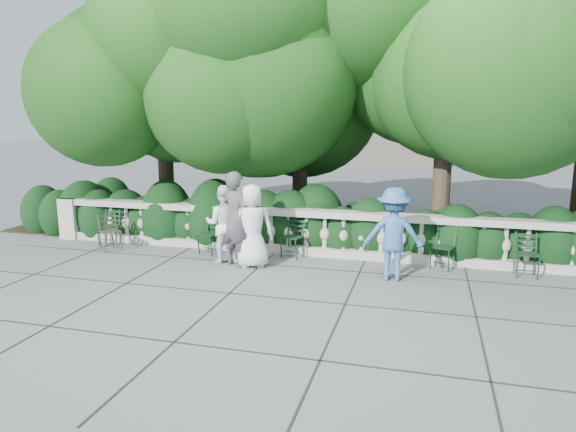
% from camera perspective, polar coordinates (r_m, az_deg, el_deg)
% --- Properties ---
extents(ground, '(90.00, 90.00, 0.00)m').
position_cam_1_polar(ground, '(9.68, -1.57, -6.93)').
color(ground, '#575A60').
rests_on(ground, ground).
extents(balustrade, '(12.00, 0.44, 1.00)m').
position_cam_1_polar(balustrade, '(11.23, 1.07, -1.81)').
color(balustrade, '#9E998E').
rests_on(balustrade, ground).
extents(shrub_hedge, '(15.00, 2.60, 1.70)m').
position_cam_1_polar(shrub_hedge, '(12.48, 2.42, -2.79)').
color(shrub_hedge, black).
rests_on(shrub_hedge, ground).
extents(tree_canopy, '(15.04, 6.52, 6.78)m').
position_cam_1_polar(tree_canopy, '(12.20, 6.05, 15.59)').
color(tree_canopy, '#3F3023').
rests_on(tree_canopy, ground).
extents(chair_a, '(0.46, 0.50, 0.84)m').
position_cam_1_polar(chair_a, '(12.68, -19.51, -3.21)').
color(chair_a, black).
rests_on(chair_a, ground).
extents(chair_c, '(0.56, 0.59, 0.84)m').
position_cam_1_polar(chair_c, '(11.36, -9.12, -4.32)').
color(chair_c, black).
rests_on(chair_c, ground).
extents(chair_d, '(0.54, 0.57, 0.84)m').
position_cam_1_polar(chair_d, '(10.94, 0.12, -4.79)').
color(chair_d, black).
rests_on(chair_d, ground).
extents(chair_e, '(0.57, 0.60, 0.84)m').
position_cam_1_polar(chair_e, '(10.56, 16.45, -5.85)').
color(chair_e, black).
rests_on(chair_e, ground).
extents(chair_f, '(0.46, 0.50, 0.84)m').
position_cam_1_polar(chair_f, '(10.61, 24.99, -6.37)').
color(chair_f, black).
rests_on(chair_f, ground).
extents(chair_weathered, '(0.65, 0.64, 0.84)m').
position_cam_1_polar(chair_weathered, '(12.12, -18.80, -3.81)').
color(chair_weathered, black).
rests_on(chair_weathered, ground).
extents(person_businessman, '(0.95, 0.78, 1.68)m').
position_cam_1_polar(person_businessman, '(10.21, -3.97, -1.11)').
color(person_businessman, silver).
rests_on(person_businessman, ground).
extents(person_woman_grey, '(0.83, 0.71, 1.93)m').
position_cam_1_polar(person_woman_grey, '(10.30, -5.83, -0.34)').
color(person_woman_grey, '#424247').
rests_on(person_woman_grey, ground).
extents(person_casual_man, '(0.88, 0.74, 1.61)m').
position_cam_1_polar(person_casual_man, '(10.64, -7.14, -0.86)').
color(person_casual_man, white).
rests_on(person_casual_man, ground).
extents(person_older_blue, '(1.14, 0.69, 1.72)m').
position_cam_1_polar(person_older_blue, '(9.60, 11.65, -1.98)').
color(person_older_blue, '#315D94').
rests_on(person_older_blue, ground).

